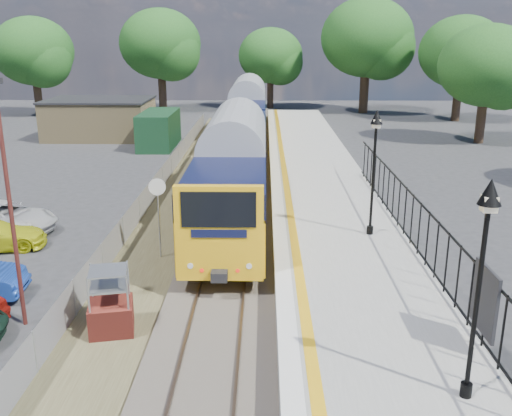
{
  "coord_description": "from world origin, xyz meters",
  "views": [
    {
      "loc": [
        1.35,
        -14.13,
        7.98
      ],
      "look_at": [
        1.06,
        5.62,
        2.0
      ],
      "focal_mm": 40.0,
      "sensor_mm": 36.0,
      "label": 1
    }
  ],
  "objects_px": {
    "train": "(244,127)",
    "brick_plinth": "(110,302)",
    "victorian_lamp_south": "(484,240)",
    "car_white": "(3,217)",
    "carpark_lamp": "(8,192)",
    "speed_sign": "(158,204)",
    "victorian_lamp_north": "(375,144)"
  },
  "relations": [
    {
      "from": "carpark_lamp",
      "to": "car_white",
      "type": "distance_m",
      "value": 9.65
    },
    {
      "from": "victorian_lamp_south",
      "to": "brick_plinth",
      "type": "relative_size",
      "value": 2.39
    },
    {
      "from": "victorian_lamp_north",
      "to": "speed_sign",
      "type": "distance_m",
      "value": 8.1
    },
    {
      "from": "car_white",
      "to": "train",
      "type": "bearing_deg",
      "value": -22.57
    },
    {
      "from": "carpark_lamp",
      "to": "victorian_lamp_north",
      "type": "bearing_deg",
      "value": 26.72
    },
    {
      "from": "victorian_lamp_north",
      "to": "train",
      "type": "xyz_separation_m",
      "value": [
        -5.3,
        16.5,
        -1.96
      ]
    },
    {
      "from": "train",
      "to": "brick_plinth",
      "type": "bearing_deg",
      "value": -97.35
    },
    {
      "from": "victorian_lamp_south",
      "to": "carpark_lamp",
      "type": "relative_size",
      "value": 0.66
    },
    {
      "from": "victorian_lamp_north",
      "to": "car_white",
      "type": "relative_size",
      "value": 1.0
    },
    {
      "from": "car_white",
      "to": "brick_plinth",
      "type": "bearing_deg",
      "value": -128.95
    },
    {
      "from": "victorian_lamp_south",
      "to": "car_white",
      "type": "distance_m",
      "value": 20.07
    },
    {
      "from": "brick_plinth",
      "to": "speed_sign",
      "type": "xyz_separation_m",
      "value": [
        0.39,
        5.54,
        1.21
      ]
    },
    {
      "from": "train",
      "to": "brick_plinth",
      "type": "distance_m",
      "value": 22.62
    },
    {
      "from": "victorian_lamp_north",
      "to": "car_white",
      "type": "xyz_separation_m",
      "value": [
        -14.99,
        2.6,
        -3.66
      ]
    },
    {
      "from": "victorian_lamp_south",
      "to": "brick_plinth",
      "type": "height_order",
      "value": "victorian_lamp_south"
    },
    {
      "from": "victorian_lamp_south",
      "to": "train",
      "type": "height_order",
      "value": "victorian_lamp_south"
    },
    {
      "from": "brick_plinth",
      "to": "carpark_lamp",
      "type": "relative_size",
      "value": 0.28
    },
    {
      "from": "train",
      "to": "speed_sign",
      "type": "bearing_deg",
      "value": -98.44
    },
    {
      "from": "victorian_lamp_north",
      "to": "carpark_lamp",
      "type": "height_order",
      "value": "carpark_lamp"
    },
    {
      "from": "speed_sign",
      "to": "carpark_lamp",
      "type": "xyz_separation_m",
      "value": [
        -3.03,
        -5.1,
        1.84
      ]
    },
    {
      "from": "carpark_lamp",
      "to": "speed_sign",
      "type": "bearing_deg",
      "value": 59.3
    },
    {
      "from": "victorian_lamp_north",
      "to": "carpark_lamp",
      "type": "bearing_deg",
      "value": -153.28
    },
    {
      "from": "victorian_lamp_south",
      "to": "train",
      "type": "relative_size",
      "value": 0.11
    },
    {
      "from": "carpark_lamp",
      "to": "car_white",
      "type": "xyz_separation_m",
      "value": [
        -4.16,
        8.05,
        -3.33
      ]
    },
    {
      "from": "speed_sign",
      "to": "carpark_lamp",
      "type": "bearing_deg",
      "value": -127.98
    },
    {
      "from": "speed_sign",
      "to": "car_white",
      "type": "xyz_separation_m",
      "value": [
        -7.19,
        2.94,
        -1.49
      ]
    },
    {
      "from": "car_white",
      "to": "victorian_lamp_north",
      "type": "bearing_deg",
      "value": -87.5
    },
    {
      "from": "carpark_lamp",
      "to": "car_white",
      "type": "bearing_deg",
      "value": 117.36
    },
    {
      "from": "victorian_lamp_south",
      "to": "speed_sign",
      "type": "bearing_deg",
      "value": 129.65
    },
    {
      "from": "train",
      "to": "car_white",
      "type": "distance_m",
      "value": 17.03
    },
    {
      "from": "victorian_lamp_north",
      "to": "car_white",
      "type": "bearing_deg",
      "value": 170.18
    },
    {
      "from": "victorian_lamp_south",
      "to": "speed_sign",
      "type": "distance_m",
      "value": 12.72
    }
  ]
}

